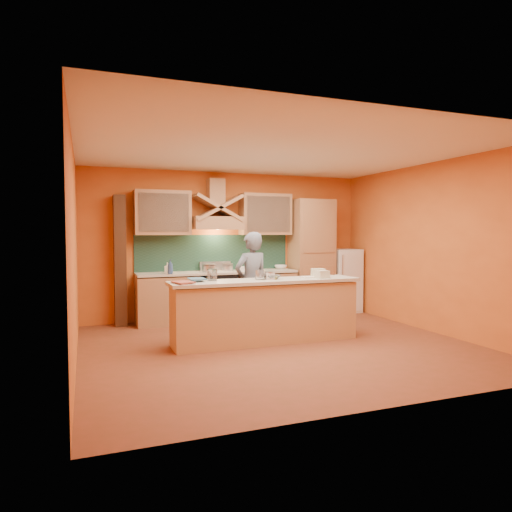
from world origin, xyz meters
name	(u,v)px	position (x,y,z in m)	size (l,w,h in m)	color
floor	(280,346)	(0.00, 0.00, 0.00)	(5.50, 5.00, 0.01)	brown
ceiling	(280,151)	(0.00, 0.00, 2.80)	(5.50, 5.00, 0.01)	white
wall_back	(229,245)	(0.00, 2.50, 1.40)	(5.50, 0.02, 2.80)	orange
wall_front	(389,260)	(0.00, -2.50, 1.40)	(5.50, 0.02, 2.80)	orange
wall_left	(74,253)	(-2.75, 0.00, 1.40)	(0.02, 5.00, 2.80)	orange
wall_right	(433,247)	(2.75, 0.00, 1.40)	(0.02, 5.00, 2.80)	orange
base_cabinet_left	(167,300)	(-1.25, 2.20, 0.43)	(1.10, 0.60, 0.86)	#AF7950
base_cabinet_right	(265,295)	(0.65, 2.20, 0.43)	(1.10, 0.60, 0.86)	#AF7950
counter_top	(218,272)	(-0.30, 2.20, 0.90)	(3.00, 0.62, 0.04)	beige
stove	(218,296)	(-0.30, 2.20, 0.45)	(0.60, 0.58, 0.90)	black
backsplash	(214,253)	(-0.30, 2.48, 1.25)	(3.00, 0.03, 0.70)	#1A392E
range_hood	(217,223)	(-0.30, 2.25, 1.82)	(0.92, 0.50, 0.24)	#AF7950
hood_chimney	(216,192)	(-0.30, 2.35, 2.40)	(0.30, 0.30, 0.50)	#AF7950
upper_cabinet_left	(163,213)	(-1.30, 2.33, 2.00)	(1.00, 0.35, 0.80)	#AF7950
upper_cabinet_right	(265,214)	(0.70, 2.33, 2.00)	(1.00, 0.35, 0.80)	#AF7950
pantry_column	(311,257)	(1.65, 2.20, 1.15)	(0.80, 0.60, 2.30)	#AF7950
fridge	(343,280)	(2.40, 2.20, 0.65)	(0.58, 0.60, 1.30)	white
trim_column_left	(120,261)	(-2.05, 2.35, 1.15)	(0.20, 0.30, 2.30)	#472816
island_body	(266,313)	(-0.10, 0.30, 0.44)	(2.80, 0.55, 0.88)	tan
island_top	(266,281)	(-0.10, 0.30, 0.92)	(2.90, 0.62, 0.05)	beige
person	(251,283)	(-0.12, 0.88, 0.83)	(0.60, 0.40, 1.65)	slate
pot_large	(209,269)	(-0.49, 2.11, 0.97)	(0.26, 0.26, 0.14)	#B8B7BE
pot_small	(228,269)	(-0.11, 2.22, 0.96)	(0.21, 0.21, 0.13)	silver
soap_bottle_a	(167,268)	(-1.25, 2.16, 1.02)	(0.09, 0.09, 0.19)	white
soap_bottle_b	(170,267)	(-1.23, 1.96, 1.05)	(0.10, 0.10, 0.26)	#2E4980
bowl_back	(281,267)	(1.04, 2.34, 0.96)	(0.24, 0.24, 0.08)	white
dish_rack	(246,269)	(0.19, 2.03, 0.96)	(0.25, 0.19, 0.09)	white
book_lower	(175,283)	(-1.48, 0.17, 0.96)	(0.23, 0.31, 0.03)	#AD4E3D
book_upper	(189,279)	(-1.24, 0.41, 0.98)	(0.23, 0.31, 0.02)	teal
jar_large	(212,275)	(-0.89, 0.45, 1.03)	(0.14, 0.14, 0.17)	silver
jar_small	(260,275)	(-0.19, 0.32, 1.02)	(0.13, 0.13, 0.14)	white
kitchen_scale	(270,276)	(-0.05, 0.28, 1.00)	(0.12, 0.12, 0.10)	white
mixing_bowl	(271,277)	(-0.01, 0.32, 0.98)	(0.26, 0.26, 0.06)	silver
cloth	(308,277)	(0.62, 0.34, 0.95)	(0.22, 0.17, 0.01)	beige
grocery_bag_a	(318,273)	(0.83, 0.40, 1.01)	(0.20, 0.16, 0.13)	beige
grocery_bag_b	(322,274)	(0.78, 0.18, 1.00)	(0.19, 0.15, 0.12)	beige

